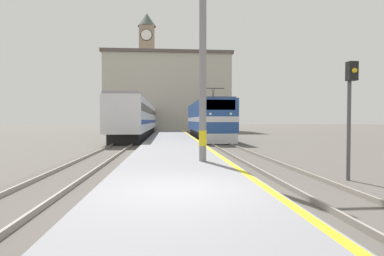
{
  "coord_description": "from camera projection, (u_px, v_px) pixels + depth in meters",
  "views": [
    {
      "loc": [
        -0.37,
        -6.9,
        1.95
      ],
      "look_at": [
        1.75,
        19.07,
        1.26
      ],
      "focal_mm": 28.0,
      "sensor_mm": 36.0,
      "label": 1
    }
  ],
  "objects": [
    {
      "name": "signal_post",
      "position": [
        350.0,
        101.0,
        9.54
      ],
      "size": [
        0.3,
        0.39,
        3.8
      ],
      "color": "#4C4C51",
      "rests_on": "ground"
    },
    {
      "name": "catenary_mast",
      "position": [
        205.0,
        47.0,
        11.62
      ],
      "size": [
        3.01,
        0.3,
        8.92
      ],
      "color": "gray",
      "rests_on": "platform"
    },
    {
      "name": "platform",
      "position": [
        171.0,
        137.0,
        31.86
      ],
      "size": [
        4.2,
        140.0,
        0.35
      ],
      "color": "slate",
      "rests_on": "ground"
    },
    {
      "name": "rail_track_near",
      "position": [
        206.0,
        138.0,
        32.17
      ],
      "size": [
        2.83,
        140.0,
        0.16
      ],
      "color": "#514C47",
      "rests_on": "ground"
    },
    {
      "name": "passenger_train",
      "position": [
        146.0,
        119.0,
        47.82
      ],
      "size": [
        2.92,
        52.62,
        4.07
      ],
      "color": "black",
      "rests_on": "ground"
    },
    {
      "name": "ground_plane",
      "position": [
        171.0,
        136.0,
        36.85
      ],
      "size": [
        200.0,
        200.0,
        0.0
      ],
      "primitive_type": "plane",
      "color": "#514C47"
    },
    {
      "name": "station_building",
      "position": [
        168.0,
        93.0,
        53.21
      ],
      "size": [
        21.51,
        10.56,
        13.35
      ],
      "color": "#B7B2A3",
      "rests_on": "ground"
    },
    {
      "name": "locomotive_train",
      "position": [
        207.0,
        120.0,
        30.73
      ],
      "size": [
        2.92,
        15.51,
        4.84
      ],
      "color": "black",
      "rests_on": "ground"
    },
    {
      "name": "clock_tower",
      "position": [
        147.0,
        68.0,
        66.03
      ],
      "size": [
        4.02,
        4.02,
        25.44
      ],
      "color": "gray",
      "rests_on": "ground"
    },
    {
      "name": "rail_track_far",
      "position": [
        135.0,
        138.0,
        31.56
      ],
      "size": [
        2.84,
        140.0,
        0.16
      ],
      "color": "#514C47",
      "rests_on": "ground"
    }
  ]
}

